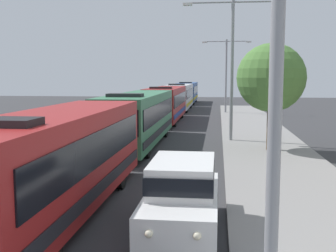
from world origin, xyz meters
TOP-DOWN VIEW (x-y plane):
  - bus_lead at (-1.30, 10.15)m, footprint 2.58×11.18m
  - bus_second_in_line at (-1.30, 22.77)m, footprint 2.58×12.39m
  - bus_middle at (-1.30, 35.76)m, footprint 2.58×11.82m
  - bus_fourth_in_line at (-1.30, 48.66)m, footprint 2.58×11.86m
  - bus_rear at (-1.30, 61.38)m, footprint 2.58×11.50m
  - white_suv at (2.40, 9.27)m, footprint 1.86×4.58m
  - streetlamp_near at (4.10, 4.65)m, footprint 6.33×0.28m
  - streetlamp_mid at (4.10, 24.52)m, footprint 5.98×0.28m
  - streetlamp_far at (4.10, 44.40)m, footprint 5.19×0.28m
  - roadside_tree at (6.05, 21.34)m, footprint 3.62×3.62m

SIDE VIEW (x-z plane):
  - white_suv at x=2.40m, z-range 0.08..1.98m
  - bus_lead at x=-1.30m, z-range 0.09..3.30m
  - bus_rear at x=-1.30m, z-range 0.09..3.30m
  - bus_middle at x=-1.30m, z-range 0.09..3.30m
  - bus_fourth_in_line at x=-1.30m, z-range 0.09..3.30m
  - bus_second_in_line at x=-1.30m, z-range 0.09..3.30m
  - roadside_tree at x=6.05m, z-range 1.15..6.80m
  - streetlamp_far at x=4.10m, z-range 1.01..8.79m
  - streetlamp_near at x=4.10m, z-range 1.10..9.04m
  - streetlamp_mid at x=4.10m, z-range 1.09..9.58m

